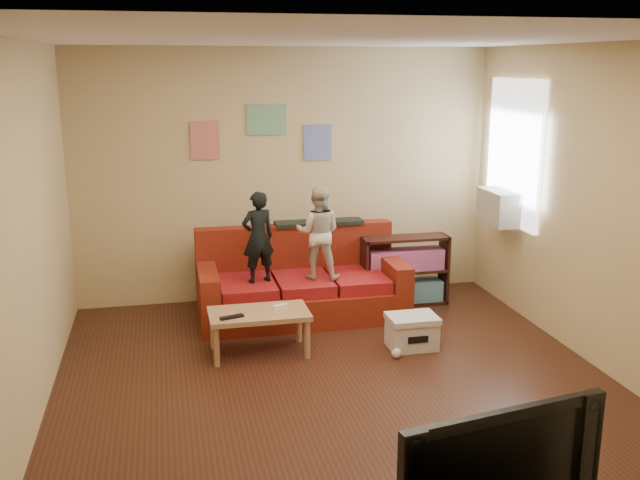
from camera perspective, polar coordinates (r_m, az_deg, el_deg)
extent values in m
cube|color=#3F1F13|center=(5.76, 1.77, -12.15)|extent=(4.50, 5.00, 0.01)
cube|color=white|center=(5.17, 2.00, 15.88)|extent=(4.50, 5.00, 0.01)
cube|color=tan|center=(7.71, -2.76, 5.17)|extent=(4.50, 0.01, 2.70)
cube|color=tan|center=(3.06, 13.77, -9.27)|extent=(4.50, 0.01, 2.70)
cube|color=tan|center=(5.24, -22.78, -0.19)|extent=(0.01, 5.00, 2.70)
cube|color=tan|center=(6.25, 22.35, 2.02)|extent=(0.01, 5.00, 2.70)
cube|color=maroon|center=(7.31, -1.45, -4.99)|extent=(2.08, 0.93, 0.31)
cube|color=maroon|center=(7.53, -2.02, -0.90)|extent=(2.08, 0.19, 0.57)
cube|color=maroon|center=(7.11, -8.98, -3.29)|extent=(0.19, 0.93, 0.26)
cube|color=maroon|center=(7.45, 5.69, -2.37)|extent=(0.19, 0.93, 0.26)
cube|color=maroon|center=(7.09, -5.87, -3.81)|extent=(0.54, 0.71, 0.12)
cube|color=maroon|center=(7.17, -1.35, -3.52)|extent=(0.54, 0.71, 0.12)
cube|color=maroon|center=(7.30, 3.03, -3.23)|extent=(0.54, 0.71, 0.12)
cube|color=black|center=(7.51, -0.10, 1.39)|extent=(0.93, 0.23, 0.04)
imported|color=black|center=(6.94, -4.98, 0.23)|extent=(0.37, 0.29, 0.90)
imported|color=beige|center=(7.03, -0.14, 0.59)|extent=(0.54, 0.48, 0.93)
cube|color=tan|center=(6.36, -4.91, -5.90)|extent=(0.88, 0.48, 0.04)
cylinder|color=tan|center=(6.21, -8.29, -8.46)|extent=(0.05, 0.05, 0.35)
cylinder|color=tan|center=(6.31, -1.02, -7.95)|extent=(0.05, 0.05, 0.35)
cylinder|color=tan|center=(6.58, -8.56, -7.16)|extent=(0.05, 0.05, 0.35)
cylinder|color=tan|center=(6.67, -1.71, -6.70)|extent=(0.05, 0.05, 0.35)
cube|color=black|center=(6.21, -7.07, -6.13)|extent=(0.21, 0.11, 0.02)
cube|color=white|center=(6.42, -3.20, -5.32)|extent=(0.15, 0.10, 0.03)
cube|color=black|center=(7.55, 3.54, -2.66)|extent=(0.03, 0.28, 0.74)
cube|color=black|center=(7.84, 9.89, -2.22)|extent=(0.03, 0.28, 0.74)
cube|color=black|center=(7.79, 6.70, -4.96)|extent=(0.93, 0.28, 0.03)
cube|color=black|center=(7.59, 6.85, 0.15)|extent=(0.93, 0.28, 0.03)
cube|color=black|center=(7.68, 6.77, -2.44)|extent=(0.87, 0.28, 0.02)
cube|color=teal|center=(7.75, 6.72, -4.09)|extent=(0.82, 0.23, 0.22)
cube|color=#8C3F75|center=(7.65, 6.80, -1.56)|extent=(0.82, 0.23, 0.22)
cube|color=white|center=(7.58, 15.27, 6.75)|extent=(0.04, 1.08, 1.48)
cube|color=#B7B2A3|center=(7.61, 14.20, 2.57)|extent=(0.28, 0.55, 0.35)
cube|color=#D87266|center=(7.55, -9.20, 7.87)|extent=(0.30, 0.01, 0.40)
cube|color=#72B27F|center=(7.59, -4.30, 9.57)|extent=(0.42, 0.01, 0.32)
cube|color=#727FCC|center=(7.72, -0.18, 7.81)|extent=(0.30, 0.01, 0.38)
cube|color=silver|center=(6.60, 7.36, -7.49)|extent=(0.42, 0.32, 0.25)
cube|color=silver|center=(6.55, 7.40, -6.24)|extent=(0.44, 0.34, 0.05)
cube|color=black|center=(6.46, 7.86, -7.92)|extent=(0.19, 0.00, 0.06)
imported|color=black|center=(3.60, 13.39, -16.77)|extent=(1.09, 0.33, 0.62)
sphere|color=beige|center=(6.39, 6.14, -9.00)|extent=(0.10, 0.10, 0.09)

